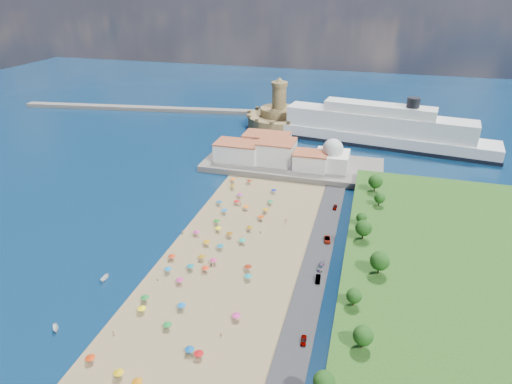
% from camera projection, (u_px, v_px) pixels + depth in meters
% --- Properties ---
extents(ground, '(700.00, 700.00, 0.00)m').
position_uv_depth(ground, '(228.00, 239.00, 158.86)').
color(ground, '#071938').
rests_on(ground, ground).
extents(terrace, '(90.00, 36.00, 3.00)m').
position_uv_depth(terrace, '(292.00, 165.00, 218.93)').
color(terrace, '#59544C').
rests_on(terrace, ground).
extents(jetty, '(18.00, 70.00, 2.40)m').
position_uv_depth(jetty, '(267.00, 140.00, 254.62)').
color(jetty, '#59544C').
rests_on(jetty, ground).
extents(breakwater, '(199.03, 34.77, 2.60)m').
position_uv_depth(breakwater, '(154.00, 109.00, 317.02)').
color(breakwater, '#59544C').
rests_on(breakwater, ground).
extents(waterfront_buildings, '(57.00, 29.00, 11.00)m').
position_uv_depth(waterfront_buildings, '(268.00, 150.00, 219.81)').
color(waterfront_buildings, silver).
rests_on(waterfront_buildings, terrace).
extents(domed_building, '(16.00, 16.00, 15.00)m').
position_uv_depth(domed_building, '(332.00, 157.00, 209.11)').
color(domed_building, silver).
rests_on(domed_building, terrace).
extents(fortress, '(40.00, 40.00, 32.40)m').
position_uv_depth(fortress, '(279.00, 117.00, 278.14)').
color(fortress, '#967D4B').
rests_on(fortress, ground).
extents(cruise_ship, '(134.59, 37.85, 29.07)m').
position_uv_depth(cruise_ship, '(377.00, 130.00, 248.23)').
color(cruise_ship, black).
rests_on(cruise_ship, ground).
extents(beach_parasols, '(32.91, 117.61, 2.20)m').
position_uv_depth(beach_parasols, '(215.00, 246.00, 150.78)').
color(beach_parasols, gray).
rests_on(beach_parasols, beach).
extents(beachgoers, '(36.36, 81.09, 1.89)m').
position_uv_depth(beachgoers, '(224.00, 246.00, 152.28)').
color(beachgoers, tan).
rests_on(beachgoers, beach).
extents(moored_boats, '(3.55, 26.68, 1.56)m').
position_uv_depth(moored_boats, '(86.00, 298.00, 127.91)').
color(moored_boats, white).
rests_on(moored_boats, ground).
extents(parked_cars, '(3.01, 80.58, 1.43)m').
position_uv_depth(parked_cars, '(324.00, 255.00, 146.82)').
color(parked_cars, gray).
rests_on(parked_cars, promenade).
extents(hillside_trees, '(15.88, 110.64, 7.63)m').
position_uv_depth(hillside_trees, '(368.00, 242.00, 138.22)').
color(hillside_trees, '#382314').
rests_on(hillside_trees, hillside).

